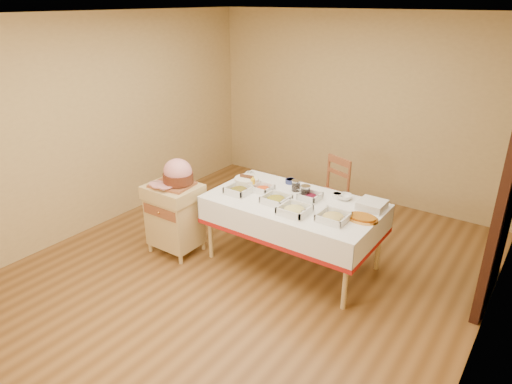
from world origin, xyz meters
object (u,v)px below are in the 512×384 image
butcher_cart (175,214)px  preserve_jar_right (305,192)px  dining_table (293,214)px  mustard_bottle (253,183)px  brass_platter (362,218)px  preserve_jar_left (296,186)px  plate_stack (372,205)px  dining_chair (329,193)px  bread_basket (247,182)px  ham_on_board (177,175)px

butcher_cart → preserve_jar_right: (1.30, 0.68, 0.36)m
dining_table → butcher_cart: size_ratio=2.23×
mustard_bottle → brass_platter: bearing=-0.5°
mustard_bottle → preserve_jar_right: bearing=13.1°
butcher_cart → preserve_jar_left: (1.13, 0.78, 0.35)m
butcher_cart → preserve_jar_right: 1.51m
butcher_cart → plate_stack: bearing=22.6°
preserve_jar_left → dining_chair: bearing=85.9°
butcher_cart → preserve_jar_right: bearing=27.4°
preserve_jar_right → bread_basket: size_ratio=0.49×
preserve_jar_right → dining_chair: bearing=98.0°
butcher_cart → ham_on_board: 0.49m
dining_table → preserve_jar_left: size_ratio=14.53×
preserve_jar_right → mustard_bottle: 0.61m
mustard_bottle → plate_stack: mustard_bottle is taller
dining_table → mustard_bottle: bearing=179.9°
preserve_jar_left → plate_stack: size_ratio=0.48×
dining_chair → mustard_bottle: bearing=-115.2°
butcher_cart → brass_platter: butcher_cart is taller
plate_stack → ham_on_board: bearing=-157.9°
dining_table → bread_basket: bearing=176.4°
brass_platter → dining_chair: bearing=129.6°
butcher_cart → ham_on_board: bearing=38.0°
mustard_bottle → brass_platter: mustard_bottle is taller
mustard_bottle → ham_on_board: bearing=-143.0°
preserve_jar_right → bread_basket: 0.71m
butcher_cart → mustard_bottle: 0.96m
dining_chair → plate_stack: dining_chair is taller
mustard_bottle → butcher_cart: bearing=-142.9°
dining_chair → brass_platter: dining_chair is taller
ham_on_board → bread_basket: 0.78m
ham_on_board → dining_chair: bearing=52.9°
dining_table → preserve_jar_left: (-0.12, 0.24, 0.22)m
dining_table → bread_basket: (-0.65, 0.04, 0.21)m
dining_chair → plate_stack: size_ratio=3.52×
preserve_jar_left → plate_stack: 0.87m
preserve_jar_right → plate_stack: bearing=12.4°
dining_chair → ham_on_board: (-1.13, -1.50, 0.47)m
dining_table → brass_platter: size_ratio=5.79×
butcher_cart → plate_stack: plate_stack is taller
ham_on_board → preserve_jar_left: (1.08, 0.74, -0.13)m
butcher_cart → preserve_jar_right: preserve_jar_right is taller
butcher_cart → bread_basket: bearing=44.0°
ham_on_board → butcher_cart: bearing=-142.0°
butcher_cart → ham_on_board: ham_on_board is taller
brass_platter → mustard_bottle: bearing=179.5°
ham_on_board → preserve_jar_left: bearing=34.5°
dining_chair → bread_basket: size_ratio=3.31×
preserve_jar_right → bread_basket: bearing=-172.1°
mustard_bottle → brass_platter: size_ratio=0.50×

